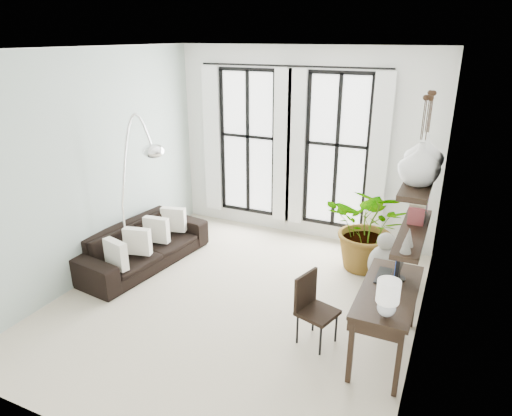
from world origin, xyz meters
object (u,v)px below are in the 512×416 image
Objects in this scene: desk at (387,296)px; buddha at (384,267)px; desk_chair at (312,304)px; sofa at (143,245)px; plant at (370,228)px; arc_lamp at (136,158)px.

buddha is (-0.24, 1.39, -0.38)m from desk.
desk_chair is (-0.79, -0.07, -0.27)m from desk.
buddha is at bearing 86.32° from desk_chair.
plant is (3.18, 1.29, 0.36)m from sofa.
desk_chair reaches higher than sofa.
sofa is at bearing -176.95° from desk_chair.
desk reaches higher than buddha.
desk_chair is 0.96× the size of buddha.
plant is at bearing -60.50° from sofa.
buddha is (3.39, 0.82, -1.36)m from arc_lamp.
desk_chair is 3.17m from arc_lamp.
arc_lamp is 3.75m from buddha.
sofa is at bearing 170.00° from desk.
buddha reaches higher than sofa.
sofa is at bearing -168.22° from buddha.
desk_chair is at bearing -174.99° from desk.
desk is at bearing -73.70° from plant.
desk_chair is 1.56m from buddha.
buddha is (3.50, 0.73, 0.05)m from sofa.
desk_chair is 0.36× the size of arc_lamp.
desk_chair is at bearing -96.44° from sofa.
buddha reaches higher than desk_chair.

